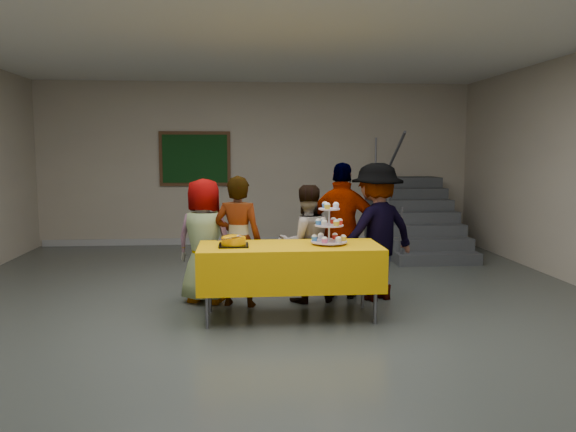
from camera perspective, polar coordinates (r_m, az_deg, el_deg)
name	(u,v)px	position (r m, az deg, el deg)	size (l,w,h in m)	color
room_shell	(273,110)	(5.56, -1.51, 10.68)	(10.00, 10.04, 3.02)	#4C514C
bake_table	(290,265)	(5.84, 0.17, -5.05)	(1.88, 0.78, 0.77)	#595960
cupcake_stand	(329,228)	(5.83, 4.19, -1.24)	(0.38, 0.38, 0.44)	silver
bear_cake	(234,240)	(5.76, -5.54, -2.48)	(0.32, 0.36, 0.12)	black
schoolchild_a	(204,241)	(6.49, -8.51, -2.52)	(0.70, 0.45, 1.43)	slate
schoolchild_b	(238,241)	(6.29, -5.09, -2.57)	(0.54, 0.35, 1.47)	slate
schoolchild_c	(306,244)	(6.46, 1.84, -2.82)	(0.66, 0.51, 1.35)	slate
schoolchild_d	(343,231)	(6.66, 5.60, -1.48)	(0.94, 0.39, 1.60)	slate
schoolchild_e	(376,232)	(6.62, 8.98, -1.60)	(1.03, 0.59, 1.60)	slate
staircase	(411,222)	(10.18, 12.42, -0.60)	(1.30, 2.40, 2.04)	#424447
noticeboard	(195,159)	(10.51, -9.42, 5.76)	(1.30, 0.05, 1.00)	#472B16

